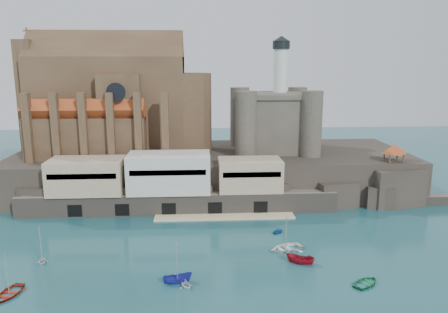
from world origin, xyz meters
TOP-DOWN VIEW (x-y plane):
  - ground at (0.00, 0.00)m, footprint 300.00×300.00m
  - promontory at (-0.19, 39.37)m, footprint 100.00×36.00m
  - quay at (-10.19, 23.07)m, footprint 70.00×12.00m
  - church at (-24.13, 41.85)m, footprint 47.00×25.93m
  - castle_keep at (16.08, 41.08)m, footprint 21.20×21.20m
  - rock_outcrop at (42.00, 25.84)m, footprint 14.50×10.50m
  - pavilion at (42.00, 26.00)m, footprint 6.40×6.40m
  - boat_0 at (-30.74, -12.32)m, footprint 4.14×1.93m
  - boat_1 at (-5.53, -11.41)m, footprint 2.84×2.41m
  - boat_2 at (-6.83, -10.16)m, footprint 2.03×2.00m
  - boat_3 at (21.47, -12.26)m, footprint 3.02×3.55m
  - boat_4 at (-29.60, -2.06)m, footprint 2.60×1.94m
  - boat_5 at (13.13, -4.85)m, footprint 2.33×2.30m
  - boat_6 at (11.87, 0.73)m, footprint 2.92×4.74m
  - boat_7 at (11.77, 8.53)m, footprint 2.49×2.73m

SIDE VIEW (x-z plane):
  - ground at x=0.00m, z-range 0.00..0.00m
  - boat_0 at x=-30.74m, z-range -2.79..2.79m
  - boat_1 at x=-5.53m, z-range -1.41..1.41m
  - boat_2 at x=-6.83m, z-range -2.26..2.26m
  - boat_3 at x=21.47m, z-range -2.55..2.55m
  - boat_4 at x=-29.60m, z-range -1.35..1.35m
  - boat_5 at x=13.13m, z-range -2.35..2.35m
  - boat_6 at x=11.87m, z-range -3.20..3.20m
  - boat_7 at x=11.77m, z-range -1.35..1.35m
  - rock_outcrop at x=42.00m, z-range -0.33..8.37m
  - promontory at x=-0.19m, z-range -0.08..9.92m
  - quay at x=-10.19m, z-range -0.46..12.59m
  - pavilion at x=42.00m, z-range 10.03..15.43m
  - castle_keep at x=16.08m, z-range 3.66..32.96m
  - church at x=-24.13m, z-range 6.88..37.38m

